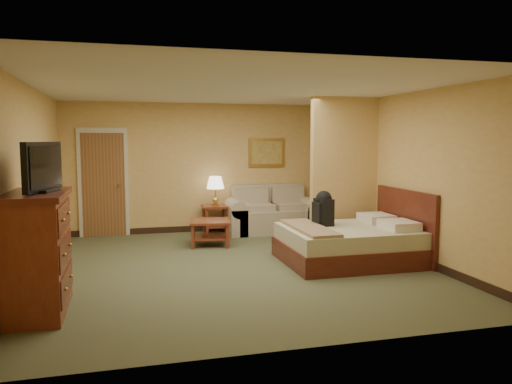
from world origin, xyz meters
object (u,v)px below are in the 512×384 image
object	(u,v)px
dresser	(37,253)
bed	(353,243)
loveseat	(272,217)
coffee_table	(210,227)

from	to	relation	value
dresser	bed	distance (m)	4.48
loveseat	bed	xyz separation A→B (m)	(0.49, -2.73, -0.01)
loveseat	dresser	bearing A→B (deg)	-133.85
loveseat	coffee_table	size ratio (longest dim) A/B	2.35
loveseat	bed	world-z (taller)	bed
loveseat	bed	distance (m)	2.77
loveseat	coffee_table	distance (m)	1.74
loveseat	bed	size ratio (longest dim) A/B	0.95
coffee_table	dresser	xyz separation A→B (m)	(-2.37, -2.98, 0.34)
loveseat	coffee_table	bearing A→B (deg)	-145.66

